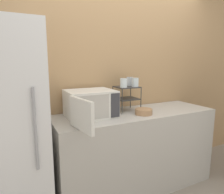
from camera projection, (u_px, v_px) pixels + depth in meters
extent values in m
cube|color=tan|center=(121.00, 79.00, 2.57)|extent=(8.00, 0.06, 2.60)
cube|color=#B7B2A8|center=(135.00, 150.00, 2.40)|extent=(1.92, 0.63, 0.94)
cube|color=silver|center=(90.00, 103.00, 2.12)|extent=(0.50, 0.41, 0.28)
cube|color=#B7B2A8|center=(92.00, 108.00, 1.92)|extent=(0.36, 0.01, 0.24)
cube|color=#333338|center=(115.00, 105.00, 2.02)|extent=(0.10, 0.01, 0.25)
cube|color=silver|center=(81.00, 115.00, 1.67)|extent=(0.09, 0.39, 0.27)
cylinder|color=#333333|center=(122.00, 101.00, 2.21)|extent=(0.01, 0.01, 0.29)
cylinder|color=#333333|center=(141.00, 99.00, 2.32)|extent=(0.01, 0.01, 0.29)
cylinder|color=#333333|center=(113.00, 98.00, 2.41)|extent=(0.01, 0.01, 0.29)
cylinder|color=#333333|center=(131.00, 96.00, 2.52)|extent=(0.01, 0.01, 0.29)
cube|color=#333333|center=(127.00, 99.00, 2.37)|extent=(0.25, 0.23, 0.01)
cube|color=#333333|center=(127.00, 87.00, 2.34)|extent=(0.25, 0.23, 0.01)
cylinder|color=silver|center=(124.00, 83.00, 2.24)|extent=(0.08, 0.08, 0.11)
cylinder|color=silver|center=(130.00, 81.00, 2.43)|extent=(0.08, 0.08, 0.11)
cylinder|color=silver|center=(135.00, 82.00, 2.31)|extent=(0.08, 0.08, 0.11)
cylinder|color=#AD7F56|center=(144.00, 114.00, 2.22)|extent=(0.10, 0.10, 0.01)
cylinder|color=#AD7F56|center=(144.00, 112.00, 2.21)|extent=(0.19, 0.19, 0.06)
cube|color=white|center=(10.00, 131.00, 1.73)|extent=(0.60, 0.65, 1.84)
cylinder|color=#99999E|center=(35.00, 130.00, 1.50)|extent=(0.02, 0.02, 0.64)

